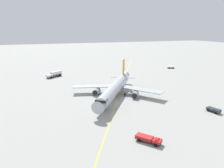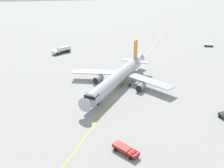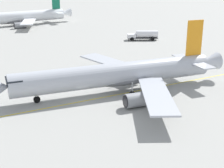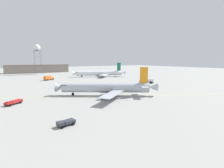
{
  "view_description": "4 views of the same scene",
  "coord_description": "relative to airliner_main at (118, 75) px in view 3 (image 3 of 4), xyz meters",
  "views": [
    {
      "loc": [
        -62.48,
        24.22,
        24.27
      ],
      "look_at": [
        6.74,
        -1.82,
        4.73
      ],
      "focal_mm": 33.71,
      "sensor_mm": 36.0,
      "label": 1
    },
    {
      "loc": [
        -67.07,
        12.04,
        32.86
      ],
      "look_at": [
        2.65,
        -0.28,
        2.58
      ],
      "focal_mm": 41.29,
      "sensor_mm": 36.0,
      "label": 2
    },
    {
      "loc": [
        -39.26,
        -32.62,
        20.53
      ],
      "look_at": [
        3.08,
        -4.04,
        2.59
      ],
      "focal_mm": 53.35,
      "sensor_mm": 36.0,
      "label": 3
    },
    {
      "loc": [
        -29.45,
        -60.16,
        14.44
      ],
      "look_at": [
        9.32,
        -2.53,
        4.5
      ],
      "focal_mm": 26.85,
      "sensor_mm": 36.0,
      "label": 4
    }
  ],
  "objects": [
    {
      "name": "airliner_main",
      "position": [
        0.0,
        0.0,
        0.0
      ],
      "size": [
        36.04,
        29.94,
        11.66
      ],
      "rotation": [
        0.0,
        0.0,
        2.53
      ],
      "color": "#B2B7C1",
      "rests_on": "ground_plane"
    },
    {
      "name": "airliner_secondary",
      "position": [
        36.95,
        70.09,
        -0.13
      ],
      "size": [
        43.16,
        29.2,
        12.12
      ],
      "rotation": [
        0.0,
        0.0,
        2.7
      ],
      "color": "silver",
      "rests_on": "ground_plane"
    },
    {
      "name": "ground_plane",
      "position": [
        -6.36,
        3.0,
        -3.08
      ],
      "size": [
        600.0,
        600.0,
        0.0
      ],
      "primitive_type": "plane",
      "color": "#9E9E99"
    },
    {
      "name": "fuel_tanker_truck",
      "position": [
        41.18,
        17.53,
        -1.5
      ],
      "size": [
        7.1,
        8.68,
        2.87
      ],
      "rotation": [
        0.0,
        0.0,
        2.19
      ],
      "color": "#232326",
      "rests_on": "ground_plane"
    },
    {
      "name": "taxiway_centreline",
      "position": [
        -1.0,
        -0.87,
        -3.07
      ],
      "size": [
        170.0,
        92.24,
        0.01
      ],
      "rotation": [
        0.0,
        0.0,
        2.65
      ],
      "color": "yellow",
      "rests_on": "ground_plane"
    }
  ]
}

